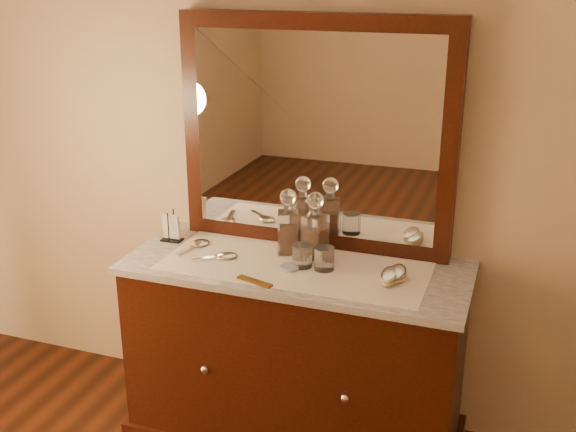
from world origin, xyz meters
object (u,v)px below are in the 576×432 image
Objects in this scene: brush_near at (390,276)px; hand_mirror_inner at (222,256)px; hand_mirror_outer at (197,244)px; napkin_rack at (171,229)px; comb at (255,281)px; brush_far at (398,273)px; mirror_frame at (315,135)px; pin_dish at (289,267)px; dresser_cabinet at (296,357)px; decanter_right at (315,233)px; decanter_left at (288,228)px.

brush_near reaches higher than hand_mirror_inner.
napkin_rack is at bearing 167.38° from hand_mirror_outer.
brush_far is (0.52, 0.23, 0.02)m from comb.
pin_dish is (-0.01, -0.30, -0.49)m from mirror_frame.
mirror_frame is (0.00, 0.25, 0.94)m from dresser_cabinet.
dresser_cabinet is 1.17× the size of mirror_frame.
mirror_frame is 0.68m from brush_near.
mirror_frame reaches higher than dresser_cabinet.
mirror_frame is 7.68× the size of brush_near.
hand_mirror_outer reaches higher than comb.
comb is 0.55× the size of decanter_right.
decanter_right is at bearing 166.94° from brush_far.
decanter_right is (0.05, -0.15, -0.38)m from mirror_frame.
comb reaches higher than dresser_cabinet.
pin_dish reaches higher than comb.
dresser_cabinet is 8.97× the size of brush_near.
decanter_right is (0.12, -0.01, 0.00)m from decanter_left.
hand_mirror_outer is (-0.47, 0.09, 0.00)m from pin_dish.
hand_mirror_inner is (-0.32, -0.05, 0.45)m from dresser_cabinet.
mirror_frame is at bearing 23.51° from hand_mirror_outer.
pin_dish is 0.41m from brush_near.
mirror_frame is at bearing 145.11° from brush_near.
decanter_left is (-0.06, 0.16, 0.10)m from pin_dish.
hand_mirror_outer is at bearing 152.41° from hand_mirror_inner.
comb is 0.35m from decanter_left.
pin_dish is 0.50× the size of brush_near.
brush_far is (1.05, -0.06, -0.03)m from napkin_rack.
dresser_cabinet is at bearing -6.33° from napkin_rack.
dresser_cabinet is at bearing -55.49° from decanter_left.
hand_mirror_inner is at bearing 158.04° from comb.
decanter_right is (0.06, 0.15, 0.11)m from pin_dish.
brush_near is at bearing -34.89° from mirror_frame.
brush_near is (0.40, -0.03, 0.46)m from dresser_cabinet.
mirror_frame is 0.42m from decanter_left.
hand_mirror_outer is (0.14, -0.03, -0.04)m from napkin_rack.
decanter_right is (0.05, 0.09, 0.56)m from dresser_cabinet.
hand_mirror_inner is at bearing -159.00° from decanter_right.
hand_mirror_inner is (-0.22, 0.18, 0.00)m from comb.
napkin_rack is at bearing 159.05° from hand_mirror_inner.
brush_near is at bearing 37.71° from comb.
decanter_left is at bearing 163.55° from brush_near.
decanter_right reaches higher than hand_mirror_inner.
decanter_left is 1.38× the size of hand_mirror_outer.
mirror_frame reaches higher than decanter_right.
mirror_frame is at bearing 88.29° from pin_dish.
pin_dish is 0.19m from decanter_right.
napkin_rack is 0.94× the size of brush_far.
mirror_frame is 6.51× the size of hand_mirror_inner.
brush_far is (0.43, -0.24, -0.48)m from mirror_frame.
brush_far is 0.91m from hand_mirror_outer.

